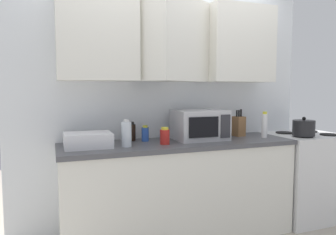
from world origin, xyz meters
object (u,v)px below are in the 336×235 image
bottle_white_jar (264,125)px  kettle (304,128)px  bottle_red_sauce (165,136)px  bottle_soy_dark (131,132)px  dish_rack (88,140)px  stove_range (305,175)px  knife_block (238,126)px  microwave (200,125)px  bottle_clear_tall (126,134)px  bottle_blue_cleaner (145,134)px

bottle_white_jar → kettle: bearing=-13.0°
bottle_red_sauce → bottle_soy_dark: size_ratio=0.86×
dish_rack → bottle_white_jar: (1.69, -0.07, 0.06)m
stove_range → knife_block: (-0.75, 0.14, 0.55)m
bottle_soy_dark → bottle_red_sauce: bearing=-52.6°
microwave → bottle_red_sauce: 0.43m
bottle_white_jar → bottle_clear_tall: size_ratio=1.14×
knife_block → bottle_clear_tall: (-1.21, -0.21, 0.00)m
kettle → bottle_white_jar: bottle_white_jar is taller
stove_range → bottle_clear_tall: (-1.96, -0.07, 0.56)m
bottle_red_sauce → bottle_clear_tall: size_ratio=0.66×
kettle → knife_block: size_ratio=0.78×
dish_rack → knife_block: 1.52m
bottle_blue_cleaner → bottle_soy_dark: bearing=143.8°
bottle_soy_dark → kettle: bearing=-12.6°
bottle_red_sauce → kettle: bearing=-3.0°
dish_rack → bottle_red_sauce: size_ratio=2.55×
bottle_clear_tall → bottle_blue_cleaner: bearing=44.5°
stove_range → dish_rack: bearing=179.5°
bottle_white_jar → dish_rack: bearing=177.7°
dish_rack → bottle_white_jar: size_ratio=1.47×
kettle → bottle_white_jar: bearing=167.0°
bottle_blue_cleaner → dish_rack: bearing=-165.9°
knife_block → bottle_clear_tall: bearing=-170.3°
bottle_blue_cleaner → bottle_clear_tall: (-0.22, -0.22, 0.04)m
stove_range → bottle_soy_dark: bottle_soy_dark is taller
knife_block → bottle_soy_dark: bearing=175.0°
dish_rack → bottle_clear_tall: 0.32m
stove_range → bottle_soy_dark: 1.94m
bottle_soy_dark → bottle_clear_tall: (-0.11, -0.30, 0.03)m
microwave → bottle_clear_tall: microwave is taller
bottle_white_jar → bottle_red_sauce: bearing=-179.1°
knife_block → microwave: bearing=-171.4°
stove_range → bottle_blue_cleaner: bottle_blue_cleaner is taller
knife_block → bottle_white_jar: knife_block is taller
kettle → bottle_red_sauce: (-1.45, 0.08, -0.02)m
knife_block → bottle_red_sauce: bearing=-166.9°
stove_range → bottle_soy_dark: size_ratio=5.25×
microwave → bottle_blue_cleaner: bearing=170.7°
dish_rack → bottle_clear_tall: size_ratio=1.68×
bottle_soy_dark → dish_rack: bearing=-152.8°
bottle_blue_cleaner → kettle: bearing=-10.6°
stove_range → bottle_white_jar: (-0.57, -0.05, 0.57)m
dish_rack → bottle_soy_dark: size_ratio=2.19×
knife_block → bottle_clear_tall: 1.23m
bottle_red_sauce → bottle_blue_cleaner: bottle_red_sauce is taller
bottle_clear_tall → kettle: bearing=-2.3°
dish_rack → bottle_blue_cleaner: bottle_blue_cleaner is taller
bottle_red_sauce → bottle_white_jar: size_ratio=0.58×
stove_range → knife_block: size_ratio=3.32×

